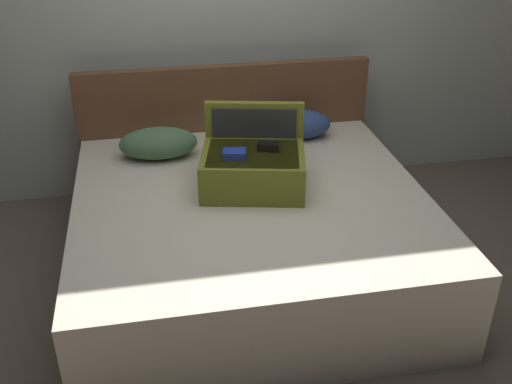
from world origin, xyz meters
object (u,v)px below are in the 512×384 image
(pillow_near_headboard, at_px, (158,143))
(bed, at_px, (251,236))
(hard_case_large, at_px, (253,165))
(pillow_center_head, at_px, (300,124))

(pillow_near_headboard, bearing_deg, bed, -51.36)
(bed, relative_size, hard_case_large, 2.97)
(bed, bearing_deg, pillow_near_headboard, 128.64)
(bed, bearing_deg, hard_case_large, 73.82)
(bed, height_order, hard_case_large, hard_case_large)
(pillow_near_headboard, relative_size, pillow_center_head, 1.18)
(bed, relative_size, pillow_center_head, 4.75)
(hard_case_large, bearing_deg, bed, -93.66)
(hard_case_large, height_order, pillow_center_head, hard_case_large)
(hard_case_large, distance_m, pillow_near_headboard, 0.72)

